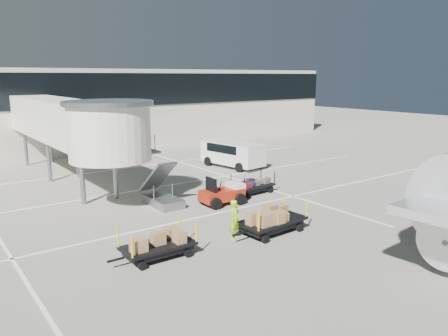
{
  "coord_description": "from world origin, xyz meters",
  "views": [
    {
      "loc": [
        -12.86,
        -16.5,
        7.3
      ],
      "look_at": [
        2.01,
        3.76,
        2.0
      ],
      "focal_mm": 35.0,
      "sensor_mm": 36.0,
      "label": 1
    }
  ],
  "objects_px": {
    "minivan": "(231,152)",
    "ground_worker": "(235,219)",
    "baggage_tug": "(223,194)",
    "box_cart_far": "(158,246)",
    "box_cart_near": "(274,219)",
    "suitcase_cart": "(253,186)"
  },
  "relations": [
    {
      "from": "suitcase_cart",
      "to": "box_cart_far",
      "type": "distance_m",
      "value": 11.05
    },
    {
      "from": "baggage_tug",
      "to": "minivan",
      "type": "distance_m",
      "value": 10.75
    },
    {
      "from": "box_cart_far",
      "to": "minivan",
      "type": "height_order",
      "value": "minivan"
    },
    {
      "from": "box_cart_near",
      "to": "box_cart_far",
      "type": "distance_m",
      "value": 5.9
    },
    {
      "from": "suitcase_cart",
      "to": "ground_worker",
      "type": "height_order",
      "value": "ground_worker"
    },
    {
      "from": "baggage_tug",
      "to": "box_cart_near",
      "type": "bearing_deg",
      "value": -95.92
    },
    {
      "from": "baggage_tug",
      "to": "box_cart_near",
      "type": "relative_size",
      "value": 0.63
    },
    {
      "from": "suitcase_cart",
      "to": "ground_worker",
      "type": "distance_m",
      "value": 8.02
    },
    {
      "from": "ground_worker",
      "to": "suitcase_cart",
      "type": "bearing_deg",
      "value": 22.32
    },
    {
      "from": "box_cart_near",
      "to": "box_cart_far",
      "type": "relative_size",
      "value": 1.14
    },
    {
      "from": "baggage_tug",
      "to": "box_cart_far",
      "type": "bearing_deg",
      "value": -142.29
    },
    {
      "from": "baggage_tug",
      "to": "ground_worker",
      "type": "height_order",
      "value": "ground_worker"
    },
    {
      "from": "ground_worker",
      "to": "minivan",
      "type": "bearing_deg",
      "value": 31.85
    },
    {
      "from": "suitcase_cart",
      "to": "minivan",
      "type": "distance_m",
      "value": 8.47
    },
    {
      "from": "box_cart_near",
      "to": "ground_worker",
      "type": "height_order",
      "value": "ground_worker"
    },
    {
      "from": "minivan",
      "to": "ground_worker",
      "type": "bearing_deg",
      "value": -135.26
    },
    {
      "from": "box_cart_near",
      "to": "ground_worker",
      "type": "bearing_deg",
      "value": 164.65
    },
    {
      "from": "box_cart_far",
      "to": "ground_worker",
      "type": "xyz_separation_m",
      "value": [
        3.86,
        -0.14,
        0.39
      ]
    },
    {
      "from": "box_cart_near",
      "to": "suitcase_cart",
      "type": "bearing_deg",
      "value": 54.3
    },
    {
      "from": "box_cart_far",
      "to": "ground_worker",
      "type": "distance_m",
      "value": 3.89
    },
    {
      "from": "baggage_tug",
      "to": "box_cart_far",
      "type": "relative_size",
      "value": 0.72
    },
    {
      "from": "suitcase_cart",
      "to": "box_cart_near",
      "type": "xyz_separation_m",
      "value": [
        -3.76,
        -5.97,
        0.17
      ]
    }
  ]
}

